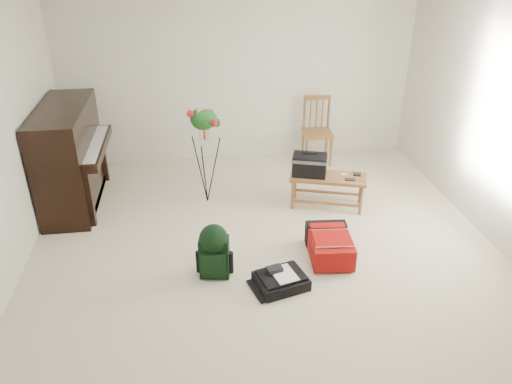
{
  "coord_description": "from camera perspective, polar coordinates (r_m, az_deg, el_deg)",
  "views": [
    {
      "loc": [
        -0.7,
        -4.2,
        3.09
      ],
      "look_at": [
        -0.08,
        0.35,
        0.65
      ],
      "focal_mm": 35.0,
      "sensor_mm": 36.0,
      "label": 1
    }
  ],
  "objects": [
    {
      "name": "bench",
      "position": [
        6.06,
        6.84,
        2.49
      ],
      "size": [
        0.99,
        0.62,
        0.71
      ],
      "rotation": [
        0.0,
        0.0,
        -0.3
      ],
      "color": "#9C6133",
      "rests_on": "floor"
    },
    {
      "name": "red_suitcase",
      "position": [
        5.34,
        8.3,
        -5.79
      ],
      "size": [
        0.47,
        0.66,
        0.27
      ],
      "rotation": [
        0.0,
        0.0,
        -0.08
      ],
      "color": "#A31307",
      "rests_on": "floor"
    },
    {
      "name": "green_backpack",
      "position": [
        4.91,
        -4.81,
        -6.48
      ],
      "size": [
        0.31,
        0.29,
        0.57
      ],
      "rotation": [
        0.0,
        0.0,
        -0.17
      ],
      "color": "black",
      "rests_on": "floor"
    },
    {
      "name": "ceiling",
      "position": [
        4.3,
        1.83,
        20.14
      ],
      "size": [
        5.0,
        5.5,
        0.01
      ],
      "primitive_type": "cube",
      "color": "white",
      "rests_on": "wall_back"
    },
    {
      "name": "dining_chair",
      "position": [
        7.36,
        6.98,
        6.92
      ],
      "size": [
        0.45,
        0.45,
        0.96
      ],
      "rotation": [
        0.0,
        0.0,
        -0.08
      ],
      "color": "#9C6133",
      "rests_on": "floor"
    },
    {
      "name": "black_duffel",
      "position": [
        4.9,
        2.87,
        -9.99
      ],
      "size": [
        0.55,
        0.49,
        0.2
      ],
      "rotation": [
        0.0,
        0.0,
        0.27
      ],
      "color": "black",
      "rests_on": "floor"
    },
    {
      "name": "piano",
      "position": [
        6.48,
        -20.4,
        3.59
      ],
      "size": [
        0.71,
        1.5,
        1.25
      ],
      "color": "black",
      "rests_on": "floor"
    },
    {
      "name": "floor",
      "position": [
        5.26,
        1.42,
        -7.95
      ],
      "size": [
        5.0,
        5.5,
        0.01
      ],
      "primitive_type": "cube",
      "color": "beige",
      "rests_on": "ground"
    },
    {
      "name": "wall_back",
      "position": [
        7.22,
        -1.99,
        13.24
      ],
      "size": [
        5.0,
        0.04,
        2.5
      ],
      "primitive_type": "cube",
      "color": "silver",
      "rests_on": "floor"
    },
    {
      "name": "flower_stand",
      "position": [
        6.12,
        -5.82,
        4.12
      ],
      "size": [
        0.5,
        0.5,
        1.28
      ],
      "rotation": [
        0.0,
        0.0,
        0.29
      ],
      "color": "black",
      "rests_on": "floor"
    }
  ]
}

